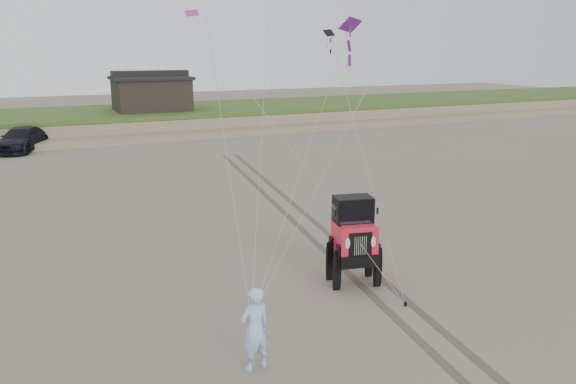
% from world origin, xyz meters
% --- Properties ---
extents(ground, '(160.00, 160.00, 0.00)m').
position_xyz_m(ground, '(0.00, 0.00, 0.00)').
color(ground, '#6B6054').
rests_on(ground, ground).
extents(dune_ridge, '(160.00, 14.25, 1.73)m').
position_xyz_m(dune_ridge, '(0.00, 37.50, 0.82)').
color(dune_ridge, '#7A6B54').
rests_on(dune_ridge, ground).
extents(cabin, '(6.40, 5.40, 3.35)m').
position_xyz_m(cabin, '(2.00, 37.00, 3.24)').
color(cabin, black).
rests_on(cabin, dune_ridge).
extents(truck_c, '(4.12, 5.92, 1.59)m').
position_xyz_m(truck_c, '(-8.37, 30.55, 0.80)').
color(truck_c, black).
rests_on(truck_c, ground).
extents(jeep, '(3.69, 6.09, 2.12)m').
position_xyz_m(jeep, '(0.49, 1.35, 1.06)').
color(jeep, red).
rests_on(jeep, ground).
extents(man, '(0.76, 0.56, 1.92)m').
position_xyz_m(man, '(-3.88, -1.74, 0.96)').
color(man, '#889ED2').
rests_on(man, ground).
extents(stake_main, '(0.08, 0.08, 0.12)m').
position_xyz_m(stake_main, '(-3.14, 0.45, 0.06)').
color(stake_main, black).
rests_on(stake_main, ground).
extents(stake_aux, '(0.08, 0.08, 0.12)m').
position_xyz_m(stake_aux, '(0.99, -0.59, 0.06)').
color(stake_aux, black).
rests_on(stake_aux, ground).
extents(tire_tracks, '(5.22, 29.74, 0.01)m').
position_xyz_m(tire_tracks, '(2.00, 8.00, 0.00)').
color(tire_tracks, '#4C443D').
rests_on(tire_tracks, ground).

